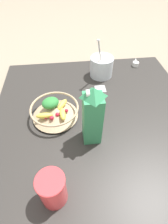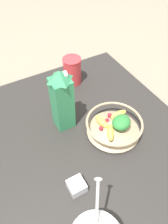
# 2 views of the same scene
# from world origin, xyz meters

# --- Properties ---
(ground_plane) EXTENTS (6.00, 6.00, 0.00)m
(ground_plane) POSITION_xyz_m (0.00, 0.00, 0.00)
(ground_plane) COLOR gray
(countertop) EXTENTS (1.00, 1.00, 0.03)m
(countertop) POSITION_xyz_m (0.00, 0.00, 0.02)
(countertop) COLOR #2D2B28
(countertop) RESTS_ON ground_plane
(fruit_bowl) EXTENTS (0.23, 0.23, 0.10)m
(fruit_bowl) POSITION_xyz_m (-0.01, -0.20, 0.07)
(fruit_bowl) COLOR tan
(fruit_bowl) RESTS_ON countertop
(milk_carton) EXTENTS (0.07, 0.07, 0.27)m
(milk_carton) POSITION_xyz_m (0.13, -0.05, 0.17)
(milk_carton) COLOR #338C59
(milk_carton) RESTS_ON countertop
(yogurt_tub) EXTENTS (0.15, 0.14, 0.26)m
(yogurt_tub) POSITION_xyz_m (-0.33, 0.08, 0.10)
(yogurt_tub) COLOR silver
(yogurt_tub) RESTS_ON countertop
(drinking_cup) EXTENTS (0.09, 0.09, 0.14)m
(drinking_cup) POSITION_xyz_m (0.36, -0.20, 0.10)
(drinking_cup) COLOR #DB383D
(drinking_cup) RESTS_ON countertop
(spice_jar) EXTENTS (0.05, 0.05, 0.04)m
(spice_jar) POSITION_xyz_m (-0.15, 0.04, 0.05)
(spice_jar) COLOR silver
(spice_jar) RESTS_ON countertop
(measuring_scoop) EXTENTS (0.08, 0.04, 0.03)m
(measuring_scoop) POSITION_xyz_m (-0.41, 0.32, 0.04)
(measuring_scoop) COLOR white
(measuring_scoop) RESTS_ON countertop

